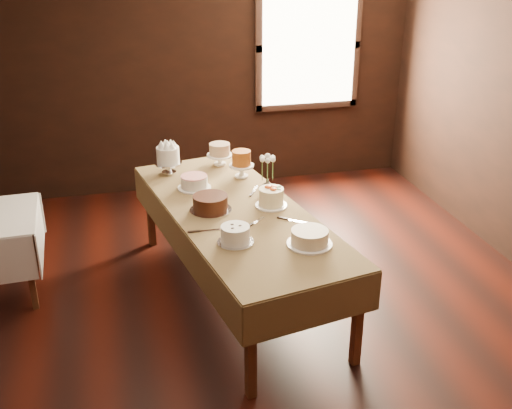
{
  "coord_description": "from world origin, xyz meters",
  "views": [
    {
      "loc": [
        -0.98,
        -3.79,
        2.79
      ],
      "look_at": [
        0.0,
        0.2,
        0.95
      ],
      "focal_mm": 42.67,
      "sensor_mm": 36.0,
      "label": 1
    }
  ],
  "objects_px": {
    "display_table": "(236,216)",
    "cake_server_b": "(298,221)",
    "cake_speckled": "(220,155)",
    "cake_server_c": "(214,196)",
    "flower_vase": "(267,187)",
    "cake_swirl": "(235,235)",
    "cake_chocolate": "(210,204)",
    "cake_server_d": "(255,189)",
    "cake_meringue": "(168,161)",
    "cake_server_e": "(210,230)",
    "cake_cream": "(310,238)",
    "cake_lattice": "(194,183)",
    "cake_flowers": "(271,198)",
    "cake_caramel": "(241,165)",
    "cake_server_a": "(258,220)"
  },
  "relations": [
    {
      "from": "cake_speckled",
      "to": "cake_server_c",
      "type": "bearing_deg",
      "value": -104.54
    },
    {
      "from": "cake_server_b",
      "to": "flower_vase",
      "type": "height_order",
      "value": "flower_vase"
    },
    {
      "from": "display_table",
      "to": "cake_swirl",
      "type": "bearing_deg",
      "value": -102.57
    },
    {
      "from": "cake_lattice",
      "to": "cake_server_c",
      "type": "distance_m",
      "value": 0.25
    },
    {
      "from": "cake_chocolate",
      "to": "flower_vase",
      "type": "bearing_deg",
      "value": 21.66
    },
    {
      "from": "display_table",
      "to": "cake_server_b",
      "type": "height_order",
      "value": "cake_server_b"
    },
    {
      "from": "cake_server_b",
      "to": "cake_server_e",
      "type": "height_order",
      "value": "same"
    },
    {
      "from": "cake_lattice",
      "to": "cake_caramel",
      "type": "xyz_separation_m",
      "value": [
        0.45,
        0.17,
        0.06
      ]
    },
    {
      "from": "cake_server_b",
      "to": "display_table",
      "type": "bearing_deg",
      "value": 177.82
    },
    {
      "from": "cake_caramel",
      "to": "cake_server_c",
      "type": "relative_size",
      "value": 1.08
    },
    {
      "from": "display_table",
      "to": "cake_cream",
      "type": "relative_size",
      "value": 7.31
    },
    {
      "from": "cake_meringue",
      "to": "cake_swirl",
      "type": "distance_m",
      "value": 1.52
    },
    {
      "from": "cake_meringue",
      "to": "cake_server_e",
      "type": "relative_size",
      "value": 1.15
    },
    {
      "from": "cake_caramel",
      "to": "cake_server_a",
      "type": "relative_size",
      "value": 1.08
    },
    {
      "from": "cake_chocolate",
      "to": "cake_server_c",
      "type": "bearing_deg",
      "value": 74.67
    },
    {
      "from": "display_table",
      "to": "cake_lattice",
      "type": "bearing_deg",
      "value": 116.41
    },
    {
      "from": "cake_chocolate",
      "to": "cake_swirl",
      "type": "xyz_separation_m",
      "value": [
        0.08,
        -0.59,
        0.0
      ]
    },
    {
      "from": "cake_server_c",
      "to": "cake_server_d",
      "type": "distance_m",
      "value": 0.38
    },
    {
      "from": "display_table",
      "to": "cake_server_d",
      "type": "height_order",
      "value": "cake_server_d"
    },
    {
      "from": "display_table",
      "to": "cake_swirl",
      "type": "relative_size",
      "value": 9.48
    },
    {
      "from": "display_table",
      "to": "cake_swirl",
      "type": "distance_m",
      "value": 0.58
    },
    {
      "from": "cake_speckled",
      "to": "cake_flowers",
      "type": "height_order",
      "value": "cake_speckled"
    },
    {
      "from": "cake_caramel",
      "to": "cake_flowers",
      "type": "distance_m",
      "value": 0.69
    },
    {
      "from": "cake_server_b",
      "to": "cake_server_d",
      "type": "relative_size",
      "value": 1.0
    },
    {
      "from": "cake_server_d",
      "to": "cake_server_c",
      "type": "bearing_deg",
      "value": 127.77
    },
    {
      "from": "cake_server_d",
      "to": "cake_server_e",
      "type": "distance_m",
      "value": 0.86
    },
    {
      "from": "cake_meringue",
      "to": "cake_cream",
      "type": "height_order",
      "value": "cake_meringue"
    },
    {
      "from": "display_table",
      "to": "cake_speckled",
      "type": "height_order",
      "value": "cake_speckled"
    },
    {
      "from": "cake_cream",
      "to": "cake_server_e",
      "type": "bearing_deg",
      "value": 149.03
    },
    {
      "from": "cake_swirl",
      "to": "cake_server_b",
      "type": "distance_m",
      "value": 0.58
    },
    {
      "from": "cake_lattice",
      "to": "cake_caramel",
      "type": "distance_m",
      "value": 0.48
    },
    {
      "from": "cake_swirl",
      "to": "flower_vase",
      "type": "distance_m",
      "value": 0.91
    },
    {
      "from": "cake_cream",
      "to": "flower_vase",
      "type": "distance_m",
      "value": 0.94
    },
    {
      "from": "cake_cream",
      "to": "cake_server_c",
      "type": "distance_m",
      "value": 1.13
    },
    {
      "from": "cake_meringue",
      "to": "cake_server_e",
      "type": "height_order",
      "value": "cake_meringue"
    },
    {
      "from": "cake_server_d",
      "to": "flower_vase",
      "type": "distance_m",
      "value": 0.17
    },
    {
      "from": "cake_chocolate",
      "to": "cake_server_e",
      "type": "height_order",
      "value": "cake_chocolate"
    },
    {
      "from": "cake_lattice",
      "to": "cake_chocolate",
      "type": "relative_size",
      "value": 0.96
    },
    {
      "from": "cake_server_a",
      "to": "cake_server_c",
      "type": "height_order",
      "value": "same"
    },
    {
      "from": "cake_server_a",
      "to": "cake_server_c",
      "type": "bearing_deg",
      "value": 73.18
    },
    {
      "from": "cake_server_c",
      "to": "cake_server_d",
      "type": "xyz_separation_m",
      "value": [
        0.37,
        0.07,
        0.0
      ]
    },
    {
      "from": "flower_vase",
      "to": "cake_lattice",
      "type": "bearing_deg",
      "value": 153.75
    },
    {
      "from": "cake_cream",
      "to": "cake_meringue",
      "type": "bearing_deg",
      "value": 116.25
    },
    {
      "from": "cake_server_a",
      "to": "cake_server_d",
      "type": "distance_m",
      "value": 0.63
    },
    {
      "from": "cake_server_e",
      "to": "cake_server_b",
      "type": "bearing_deg",
      "value": 0.07
    },
    {
      "from": "cake_chocolate",
      "to": "cake_server_b",
      "type": "relative_size",
      "value": 1.39
    },
    {
      "from": "cake_meringue",
      "to": "cake_lattice",
      "type": "height_order",
      "value": "cake_meringue"
    },
    {
      "from": "cake_server_d",
      "to": "cake_chocolate",
      "type": "bearing_deg",
      "value": 155.32
    },
    {
      "from": "cake_server_a",
      "to": "cake_server_b",
      "type": "xyz_separation_m",
      "value": [
        0.29,
        -0.08,
        0.0
      ]
    },
    {
      "from": "cake_server_b",
      "to": "cake_server_a",
      "type": "bearing_deg",
      "value": -159.79
    }
  ]
}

